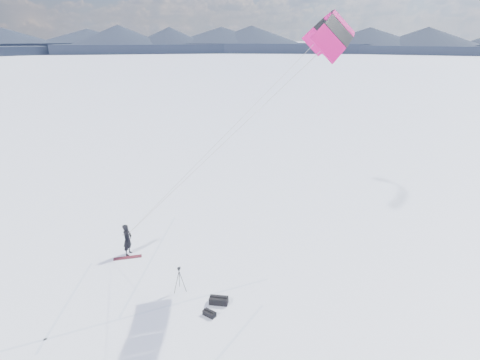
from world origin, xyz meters
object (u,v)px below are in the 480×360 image
(snowkiter, at_px, (129,254))
(snowboard, at_px, (128,257))
(tripod, at_px, (179,276))
(gear_bag_a, at_px, (219,300))
(gear_bag_b, at_px, (209,313))

(snowkiter, relative_size, snowboard, 1.20)
(snowkiter, height_order, tripod, tripod)
(snowboard, bearing_deg, gear_bag_a, -51.57)
(tripod, bearing_deg, snowkiter, 152.20)
(snowboard, distance_m, gear_bag_b, 7.29)
(tripod, distance_m, gear_bag_a, 2.39)
(gear_bag_a, xyz_separation_m, gear_bag_b, (-0.08, -0.98, -0.05))
(snowboard, distance_m, gear_bag_a, 6.99)
(snowkiter, height_order, gear_bag_a, snowkiter)
(gear_bag_a, relative_size, gear_bag_b, 1.40)
(tripod, bearing_deg, gear_bag_a, -9.84)
(snowkiter, relative_size, tripod, 1.43)
(tripod, xyz_separation_m, gear_bag_b, (2.18, -1.34, -0.75))
(snowboard, distance_m, tripod, 4.83)
(snowboard, relative_size, gear_bag_b, 2.33)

